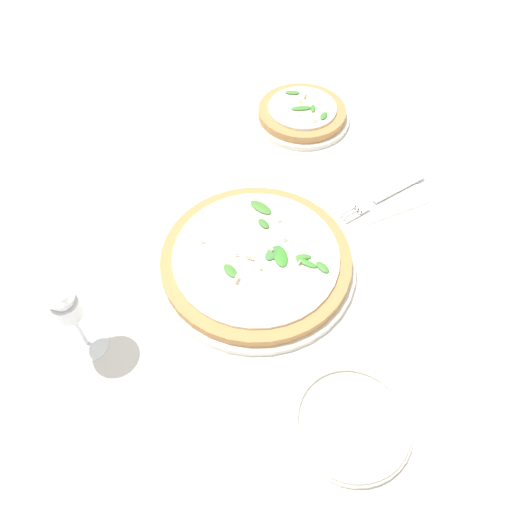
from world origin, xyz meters
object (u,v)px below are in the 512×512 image
object	(u,v)px
pizza_arugula_main	(256,260)
side_plate_white	(352,423)
wine_glass	(63,302)
pizza_personal_side	(302,114)
fork	(384,196)

from	to	relation	value
pizza_arugula_main	side_plate_white	xyz separation A→B (m)	(-0.10, 0.30, -0.01)
pizza_arugula_main	wine_glass	size ratio (longest dim) A/B	1.98
wine_glass	side_plate_white	bearing A→B (deg)	155.05
pizza_arugula_main	side_plate_white	distance (m)	0.32
pizza_personal_side	fork	xyz separation A→B (m)	(-0.12, 0.27, -0.01)
pizza_arugula_main	pizza_personal_side	bearing A→B (deg)	-111.39
side_plate_white	wine_glass	bearing A→B (deg)	-24.95
pizza_arugula_main	pizza_personal_side	distance (m)	0.43
wine_glass	fork	distance (m)	0.63
pizza_arugula_main	side_plate_white	size ratio (longest dim) A/B	2.02
pizza_personal_side	fork	bearing A→B (deg)	114.04
pizza_personal_side	wine_glass	world-z (taller)	wine_glass
wine_glass	side_plate_white	xyz separation A→B (m)	(-0.39, 0.18, -0.12)
pizza_personal_side	wine_glass	bearing A→B (deg)	49.16
pizza_arugula_main	wine_glass	world-z (taller)	wine_glass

